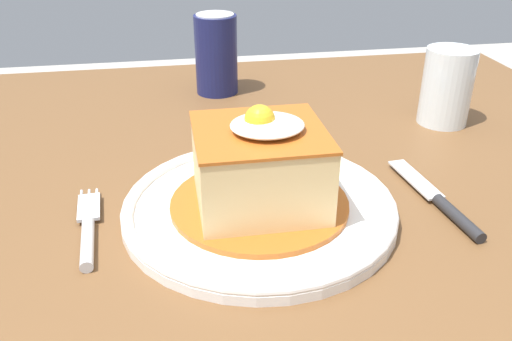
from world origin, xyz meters
TOP-DOWN VIEW (x-y plane):
  - dining_table at (0.00, 0.00)m, footprint 1.15×0.95m
  - main_plate at (0.03, -0.06)m, footprint 0.28×0.28m
  - sandwich_meal at (0.03, -0.06)m, footprint 0.18×0.18m
  - fork at (-0.13, -0.07)m, footprint 0.03×0.14m
  - knife at (0.22, -0.08)m, footprint 0.03×0.17m
  - soda_can at (0.03, 0.32)m, footprint 0.07×0.07m
  - drinking_glass at (0.33, 0.14)m, footprint 0.07×0.07m

SIDE VIEW (x-z plane):
  - dining_table at x=0.00m, z-range 0.26..0.98m
  - fork at x=-0.13m, z-range 0.72..0.74m
  - knife at x=0.22m, z-range 0.72..0.74m
  - main_plate at x=0.03m, z-range 0.72..0.74m
  - drinking_glass at x=0.33m, z-range 0.72..0.82m
  - sandwich_meal at x=0.03m, z-range 0.72..0.83m
  - soda_can at x=0.03m, z-range 0.72..0.85m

